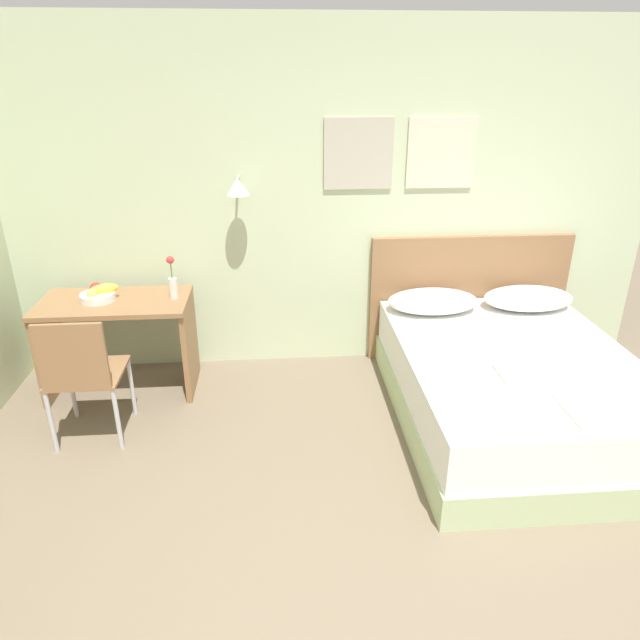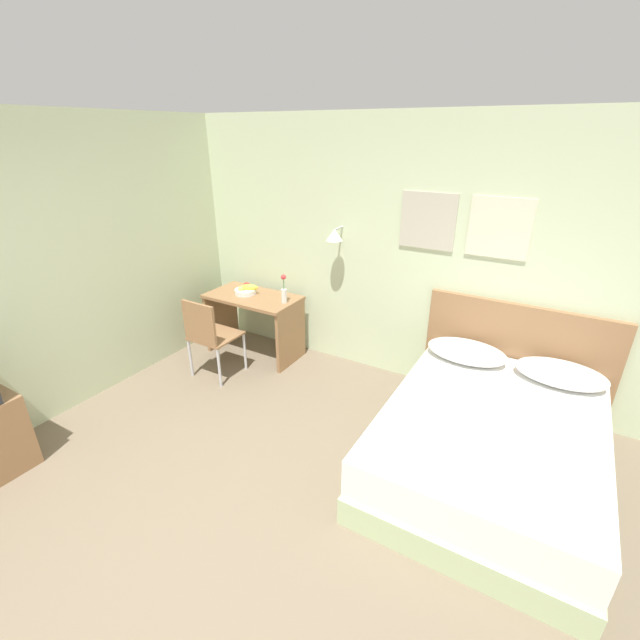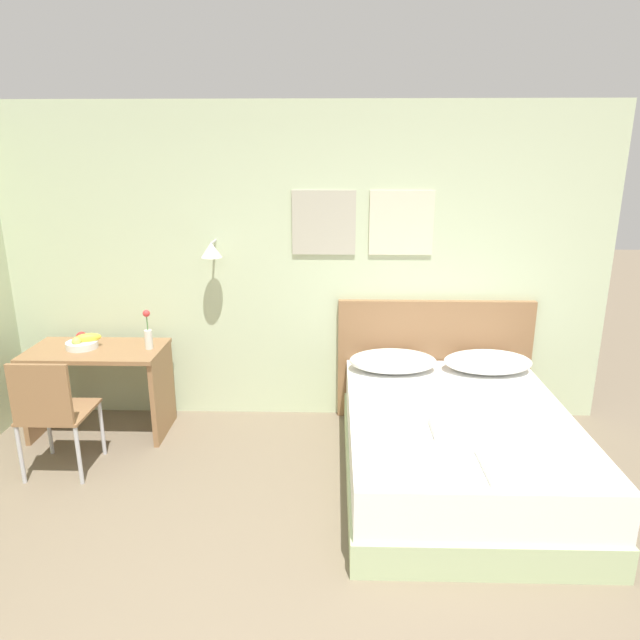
{
  "view_description": "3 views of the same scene",
  "coord_description": "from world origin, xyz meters",
  "px_view_note": "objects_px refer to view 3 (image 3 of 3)",
  "views": [
    {
      "loc": [
        -0.29,
        -1.45,
        2.27
      ],
      "look_at": [
        -0.02,
        1.91,
        0.79
      ],
      "focal_mm": 32.0,
      "sensor_mm": 36.0,
      "label": 1
    },
    {
      "loc": [
        1.5,
        -1.06,
        2.47
      ],
      "look_at": [
        -0.21,
        1.87,
        0.96
      ],
      "focal_mm": 24.0,
      "sensor_mm": 36.0,
      "label": 2
    },
    {
      "loc": [
        0.44,
        -1.77,
        2.25
      ],
      "look_at": [
        0.34,
        2.21,
        1.08
      ],
      "focal_mm": 32.0,
      "sensor_mm": 36.0,
      "label": 3
    }
  ],
  "objects_px": {
    "pillow_right": "(488,362)",
    "folded_towel_near_foot": "(455,428)",
    "folded_towel_mid_bed": "(507,466)",
    "fruit_bowl": "(83,342)",
    "bed": "(456,447)",
    "desk": "(99,375)",
    "pillow_left": "(393,361)",
    "desk_chair": "(51,408)",
    "flower_vase": "(148,334)",
    "headboard": "(434,360)"
  },
  "relations": [
    {
      "from": "headboard",
      "to": "fruit_bowl",
      "type": "distance_m",
      "value": 2.92
    },
    {
      "from": "pillow_left",
      "to": "desk_chair",
      "type": "distance_m",
      "value": 2.58
    },
    {
      "from": "pillow_right",
      "to": "folded_towel_near_foot",
      "type": "relative_size",
      "value": 2.44
    },
    {
      "from": "pillow_right",
      "to": "fruit_bowl",
      "type": "bearing_deg",
      "value": -178.84
    },
    {
      "from": "headboard",
      "to": "folded_towel_near_foot",
      "type": "xyz_separation_m",
      "value": [
        -0.09,
        -1.35,
        0.04
      ]
    },
    {
      "from": "pillow_left",
      "to": "desk",
      "type": "relative_size",
      "value": 0.66
    },
    {
      "from": "folded_towel_mid_bed",
      "to": "desk_chair",
      "type": "distance_m",
      "value": 3.05
    },
    {
      "from": "bed",
      "to": "desk_chair",
      "type": "height_order",
      "value": "desk_chair"
    },
    {
      "from": "headboard",
      "to": "pillow_right",
      "type": "distance_m",
      "value": 0.49
    },
    {
      "from": "headboard",
      "to": "desk_chair",
      "type": "distance_m",
      "value": 3.04
    },
    {
      "from": "fruit_bowl",
      "to": "folded_towel_mid_bed",
      "type": "bearing_deg",
      "value": -25.73
    },
    {
      "from": "bed",
      "to": "pillow_right",
      "type": "relative_size",
      "value": 2.87
    },
    {
      "from": "folded_towel_mid_bed",
      "to": "fruit_bowl",
      "type": "bearing_deg",
      "value": 154.27
    },
    {
      "from": "folded_towel_near_foot",
      "to": "fruit_bowl",
      "type": "relative_size",
      "value": 1.04
    },
    {
      "from": "pillow_left",
      "to": "folded_towel_near_foot",
      "type": "xyz_separation_m",
      "value": [
        0.29,
        -1.06,
        -0.05
      ]
    },
    {
      "from": "bed",
      "to": "folded_towel_near_foot",
      "type": "height_order",
      "value": "folded_towel_near_foot"
    },
    {
      "from": "pillow_left",
      "to": "folded_towel_near_foot",
      "type": "distance_m",
      "value": 1.1
    },
    {
      "from": "pillow_left",
      "to": "desk_chair",
      "type": "bearing_deg",
      "value": -162.72
    },
    {
      "from": "bed",
      "to": "pillow_right",
      "type": "height_order",
      "value": "pillow_right"
    },
    {
      "from": "pillow_right",
      "to": "desk",
      "type": "bearing_deg",
      "value": -178.51
    },
    {
      "from": "bed",
      "to": "folded_towel_mid_bed",
      "type": "height_order",
      "value": "folded_towel_mid_bed"
    },
    {
      "from": "folded_towel_mid_bed",
      "to": "desk",
      "type": "xyz_separation_m",
      "value": [
        -2.9,
        1.43,
        -0.06
      ]
    },
    {
      "from": "desk_chair",
      "to": "flower_vase",
      "type": "xyz_separation_m",
      "value": [
        0.5,
        0.69,
        0.33
      ]
    },
    {
      "from": "bed",
      "to": "folded_towel_mid_bed",
      "type": "relative_size",
      "value": 5.75
    },
    {
      "from": "desk",
      "to": "flower_vase",
      "type": "bearing_deg",
      "value": 1.04
    },
    {
      "from": "pillow_left",
      "to": "pillow_right",
      "type": "xyz_separation_m",
      "value": [
        0.77,
        0.0,
        0.0
      ]
    },
    {
      "from": "bed",
      "to": "desk",
      "type": "distance_m",
      "value": 2.88
    },
    {
      "from": "folded_towel_near_foot",
      "to": "fruit_bowl",
      "type": "bearing_deg",
      "value": 160.41
    },
    {
      "from": "folded_towel_near_foot",
      "to": "pillow_right",
      "type": "bearing_deg",
      "value": 65.83
    },
    {
      "from": "flower_vase",
      "to": "headboard",
      "type": "bearing_deg",
      "value": 8.78
    },
    {
      "from": "desk_chair",
      "to": "flower_vase",
      "type": "bearing_deg",
      "value": 54.3
    },
    {
      "from": "folded_towel_mid_bed",
      "to": "desk_chair",
      "type": "bearing_deg",
      "value": 165.84
    },
    {
      "from": "pillow_left",
      "to": "desk",
      "type": "distance_m",
      "value": 2.41
    },
    {
      "from": "pillow_left",
      "to": "desk_chair",
      "type": "relative_size",
      "value": 0.79
    },
    {
      "from": "desk",
      "to": "fruit_bowl",
      "type": "distance_m",
      "value": 0.3
    },
    {
      "from": "bed",
      "to": "desk_chair",
      "type": "distance_m",
      "value": 2.86
    },
    {
      "from": "pillow_right",
      "to": "folded_towel_near_foot",
      "type": "distance_m",
      "value": 1.17
    },
    {
      "from": "bed",
      "to": "fruit_bowl",
      "type": "xyz_separation_m",
      "value": [
        -2.89,
        0.69,
        0.52
      ]
    },
    {
      "from": "headboard",
      "to": "fruit_bowl",
      "type": "xyz_separation_m",
      "value": [
        -2.89,
        -0.35,
        0.26
      ]
    },
    {
      "from": "bed",
      "to": "desk",
      "type": "xyz_separation_m",
      "value": [
        -2.79,
        0.67,
        0.24
      ]
    },
    {
      "from": "pillow_left",
      "to": "fruit_bowl",
      "type": "distance_m",
      "value": 2.51
    },
    {
      "from": "headboard",
      "to": "desk_chair",
      "type": "height_order",
      "value": "headboard"
    },
    {
      "from": "pillow_right",
      "to": "fruit_bowl",
      "type": "relative_size",
      "value": 2.54
    },
    {
      "from": "bed",
      "to": "pillow_right",
      "type": "xyz_separation_m",
      "value": [
        0.38,
        0.76,
        0.35
      ]
    },
    {
      "from": "desk",
      "to": "flower_vase",
      "type": "relative_size",
      "value": 3.32
    },
    {
      "from": "headboard",
      "to": "flower_vase",
      "type": "xyz_separation_m",
      "value": [
        -2.35,
        -0.36,
        0.33
      ]
    },
    {
      "from": "folded_towel_mid_bed",
      "to": "fruit_bowl",
      "type": "distance_m",
      "value": 3.34
    },
    {
      "from": "folded_towel_near_foot",
      "to": "fruit_bowl",
      "type": "xyz_separation_m",
      "value": [
        -2.8,
        1.0,
        0.22
      ]
    },
    {
      "from": "folded_towel_mid_bed",
      "to": "fruit_bowl",
      "type": "relative_size",
      "value": 1.27
    },
    {
      "from": "headboard",
      "to": "flower_vase",
      "type": "distance_m",
      "value": 2.4
    }
  ]
}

